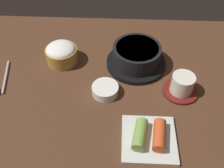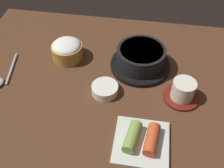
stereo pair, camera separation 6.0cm
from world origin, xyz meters
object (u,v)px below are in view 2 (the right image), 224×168
Objects in this scene: stone_pot at (141,58)px; banchan_cup_center at (106,89)px; rice_bowl at (67,50)px; spoon at (2,78)px; tea_cup_with_saucer at (183,91)px; kimchi_plate at (142,140)px.

stone_pot is 16.20cm from banchan_cup_center.
rice_bowl is 22.70cm from spoon.
tea_cup_with_saucer reaches higher than kimchi_plate.
kimchi_plate is 0.83× the size of spoon.
rice_bowl reaches higher than spoon.
rice_bowl is 40.19cm from tea_cup_with_saucer.
tea_cup_with_saucer reaches higher than spoon.
stone_pot is 1.89× the size of rice_bowl.
rice_bowl is 0.98× the size of tea_cup_with_saucer.
tea_cup_with_saucer is 22.47cm from banchan_cup_center.
stone_pot reaches higher than banchan_cup_center.
banchan_cup_center is (-9.11, -13.24, -2.05)cm from stone_pot.
stone_pot is 2.46× the size of banchan_cup_center.
rice_bowl is (-24.99, 0.56, -0.02)cm from stone_pot.
kimchi_plate is at bearing -121.18° from tea_cup_with_saucer.
tea_cup_with_saucer is 0.63× the size of spoon.
spoon is (-42.83, -13.16, -2.96)cm from stone_pot.
stone_pot is at bearing 95.56° from kimchi_plate.
stone_pot is 44.91cm from spoon.
kimchi_plate is at bearing -19.15° from spoon.
kimchi_plate is (27.81, -29.58, -2.08)cm from rice_bowl.
kimchi_plate is at bearing -52.88° from banchan_cup_center.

